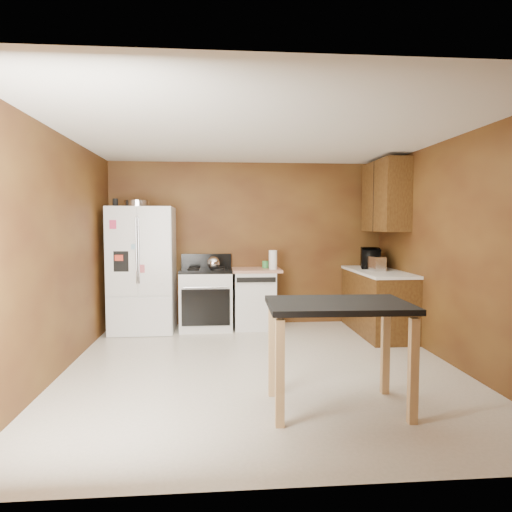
{
  "coord_description": "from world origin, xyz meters",
  "views": [
    {
      "loc": [
        -0.48,
        -4.81,
        1.55
      ],
      "look_at": [
        0.01,
        0.85,
        1.16
      ],
      "focal_mm": 32.0,
      "sensor_mm": 36.0,
      "label": 1
    }
  ],
  "objects": [
    {
      "name": "dishwasher",
      "position": [
        0.08,
        1.95,
        0.45
      ],
      "size": [
        0.78,
        0.63,
        0.89
      ],
      "color": "white",
      "rests_on": "ground"
    },
    {
      "name": "right_cabinets",
      "position": [
        1.84,
        1.48,
        0.91
      ],
      "size": [
        0.63,
        1.58,
        2.45
      ],
      "color": "brown",
      "rests_on": "ground"
    },
    {
      "name": "ceiling",
      "position": [
        0.0,
        0.0,
        2.5
      ],
      "size": [
        4.5,
        4.5,
        0.0
      ],
      "primitive_type": "plane",
      "rotation": [
        3.14,
        0.0,
        0.0
      ],
      "color": "white",
      "rests_on": "ground"
    },
    {
      "name": "wall_right",
      "position": [
        2.1,
        0.0,
        1.25
      ],
      "size": [
        0.0,
        4.5,
        4.5
      ],
      "primitive_type": "plane",
      "rotation": [
        1.57,
        0.0,
        -1.57
      ],
      "color": "brown",
      "rests_on": "ground"
    },
    {
      "name": "wall_front",
      "position": [
        0.0,
        -2.25,
        1.25
      ],
      "size": [
        4.2,
        0.0,
        4.2
      ],
      "primitive_type": "plane",
      "rotation": [
        -1.57,
        0.0,
        0.0
      ],
      "color": "brown",
      "rests_on": "ground"
    },
    {
      "name": "microwave",
      "position": [
        1.8,
        1.81,
        1.04
      ],
      "size": [
        0.45,
        0.56,
        0.27
      ],
      "primitive_type": "imported",
      "rotation": [
        0.0,
        0.0,
        1.3
      ],
      "color": "black",
      "rests_on": "right_cabinets"
    },
    {
      "name": "green_canister",
      "position": [
        0.26,
        2.04,
        0.94
      ],
      "size": [
        0.12,
        0.12,
        0.11
      ],
      "primitive_type": "cylinder",
      "rotation": [
        0.0,
        0.0,
        -0.27
      ],
      "color": "green",
      "rests_on": "dishwasher"
    },
    {
      "name": "wall_left",
      "position": [
        -2.1,
        0.0,
        1.25
      ],
      "size": [
        0.0,
        4.5,
        4.5
      ],
      "primitive_type": "plane",
      "rotation": [
        1.57,
        0.0,
        1.57
      ],
      "color": "brown",
      "rests_on": "ground"
    },
    {
      "name": "pen_cup",
      "position": [
        -1.89,
        1.73,
        1.86
      ],
      "size": [
        0.07,
        0.07,
        0.11
      ],
      "primitive_type": "cylinder",
      "color": "black",
      "rests_on": "refrigerator"
    },
    {
      "name": "toaster",
      "position": [
        1.77,
        1.44,
        1.0
      ],
      "size": [
        0.2,
        0.29,
        0.2
      ],
      "primitive_type": "cube",
      "rotation": [
        0.0,
        0.0,
        0.14
      ],
      "color": "silver",
      "rests_on": "right_cabinets"
    },
    {
      "name": "roasting_pan",
      "position": [
        -1.61,
        1.87,
        1.85
      ],
      "size": [
        0.38,
        0.38,
        0.09
      ],
      "primitive_type": "cylinder",
      "color": "silver",
      "rests_on": "refrigerator"
    },
    {
      "name": "island",
      "position": [
        0.52,
        -1.13,
        0.76
      ],
      "size": [
        1.19,
        0.81,
        0.91
      ],
      "color": "black",
      "rests_on": "ground"
    },
    {
      "name": "kettle",
      "position": [
        -0.53,
        1.77,
        0.99
      ],
      "size": [
        0.19,
        0.19,
        0.19
      ],
      "primitive_type": "sphere",
      "color": "silver",
      "rests_on": "gas_range"
    },
    {
      "name": "floor",
      "position": [
        0.0,
        0.0,
        0.0
      ],
      "size": [
        4.5,
        4.5,
        0.0
      ],
      "primitive_type": "plane",
      "color": "silver",
      "rests_on": "ground"
    },
    {
      "name": "paper_towel",
      "position": [
        0.34,
        1.83,
        1.03
      ],
      "size": [
        0.15,
        0.15,
        0.28
      ],
      "primitive_type": "cylinder",
      "rotation": [
        0.0,
        0.0,
        0.36
      ],
      "color": "white",
      "rests_on": "dishwasher"
    },
    {
      "name": "refrigerator",
      "position": [
        -1.55,
        1.86,
        0.9
      ],
      "size": [
        0.9,
        0.8,
        1.8
      ],
      "color": "white",
      "rests_on": "ground"
    },
    {
      "name": "gas_range",
      "position": [
        -0.64,
        1.92,
        0.46
      ],
      "size": [
        0.76,
        0.68,
        1.1
      ],
      "color": "white",
      "rests_on": "ground"
    },
    {
      "name": "wall_back",
      "position": [
        0.0,
        2.25,
        1.25
      ],
      "size": [
        4.2,
        0.0,
        4.2
      ],
      "primitive_type": "plane",
      "rotation": [
        1.57,
        0.0,
        0.0
      ],
      "color": "brown",
      "rests_on": "ground"
    }
  ]
}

